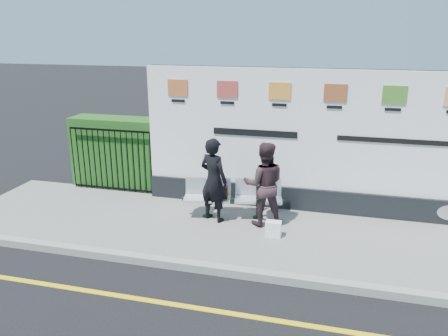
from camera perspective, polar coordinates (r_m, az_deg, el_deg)
name	(u,v)px	position (r m, az deg, el deg)	size (l,w,h in m)	color
ground	(280,322)	(6.46, 7.37, -19.27)	(80.00, 80.00, 0.00)	black
pavement	(297,238)	(8.56, 9.54, -9.01)	(14.00, 3.00, 0.12)	slate
kerb	(289,279)	(7.25, 8.42, -14.15)	(14.00, 0.18, 0.14)	gray
yellow_line	(280,321)	(6.46, 7.37, -19.24)	(14.00, 0.10, 0.01)	yellow
billboard	(331,153)	(9.33, 13.77, 1.94)	(8.00, 0.30, 3.00)	black
hedge	(120,152)	(11.12, -13.46, 2.06)	(2.35, 0.70, 1.70)	#205419
railing	(111,160)	(10.76, -14.53, 1.02)	(2.05, 0.06, 1.54)	black
bench	(233,207)	(9.10, 1.13, -5.18)	(2.01, 0.53, 0.43)	silver
woman_left	(214,180)	(8.76, -1.37, -1.57)	(0.63, 0.41, 1.73)	black
woman_right	(264,184)	(8.60, 5.24, -2.12)	(0.82, 0.64, 1.70)	#342226
handbag_brown	(220,192)	(8.99, -0.53, -3.16)	(0.31, 0.13, 0.24)	#32170E
carrier_bag_white	(273,229)	(8.38, 6.47, -7.89)	(0.30, 0.18, 0.30)	white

